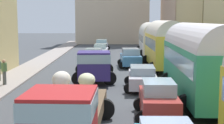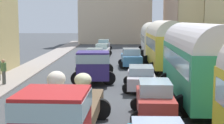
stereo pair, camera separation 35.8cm
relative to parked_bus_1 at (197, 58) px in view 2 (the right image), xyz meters
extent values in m
plane|color=#404347|center=(-4.52, 13.66, -2.27)|extent=(154.00, 154.00, 0.00)
cube|color=gray|center=(-11.77, 13.66, -2.20)|extent=(2.50, 70.00, 0.14)
cube|color=#A7A49C|center=(2.73, 13.66, -2.20)|extent=(2.50, 70.00, 0.14)
cube|color=tan|center=(6.44, 21.06, 3.12)|extent=(4.93, 13.24, 10.78)
cube|color=tan|center=(6.09, 35.11, 3.65)|extent=(4.23, 13.98, 11.85)
cube|color=beige|center=(-4.52, 44.73, 3.69)|extent=(12.93, 6.85, 11.91)
cube|color=#2D9269|center=(0.00, 0.00, -0.56)|extent=(2.73, 10.02, 2.42)
cylinder|color=silver|center=(0.00, 0.00, 0.65)|extent=(2.68, 9.82, 2.38)
cube|color=#99B7C6|center=(0.00, 0.00, -0.03)|extent=(2.76, 9.23, 0.77)
cylinder|color=black|center=(-1.06, 3.12, -1.77)|extent=(1.00, 0.35, 1.00)
cylinder|color=black|center=(1.25, 3.05, -1.77)|extent=(1.00, 0.35, 1.00)
cylinder|color=black|center=(-1.25, -3.05, -1.77)|extent=(1.00, 0.35, 1.00)
cube|color=yellow|center=(-0.15, 11.07, -0.50)|extent=(2.43, 8.09, 2.55)
cylinder|color=silver|center=(-0.15, 11.07, 0.78)|extent=(2.38, 7.93, 2.35)
cube|color=#99B7C6|center=(-0.15, 11.07, 0.06)|extent=(2.47, 7.44, 0.82)
cylinder|color=black|center=(-1.30, 13.57, -1.77)|extent=(1.00, 0.35, 1.00)
cylinder|color=black|center=(0.98, 13.58, -1.77)|extent=(1.00, 0.35, 1.00)
cylinder|color=black|center=(-1.28, 8.56, -1.77)|extent=(1.00, 0.35, 1.00)
cylinder|color=black|center=(1.00, 8.57, -1.77)|extent=(1.00, 0.35, 1.00)
cube|color=silver|center=(0.07, 22.40, -0.62)|extent=(2.72, 9.74, 2.29)
cylinder|color=silver|center=(0.07, 22.40, 0.52)|extent=(2.66, 9.54, 2.36)
cube|color=#99B7C6|center=(0.07, 22.40, -0.12)|extent=(2.74, 8.97, 0.73)
cylinder|color=black|center=(-0.98, 25.43, -1.77)|extent=(1.00, 0.35, 1.00)
cylinder|color=black|center=(1.31, 25.36, -1.77)|extent=(1.00, 0.35, 1.00)
cylinder|color=black|center=(-1.17, 19.44, -1.77)|extent=(1.00, 0.35, 1.00)
cylinder|color=black|center=(1.12, 19.37, -1.77)|extent=(1.00, 0.35, 1.00)
cube|color=#B41F20|center=(-6.12, -7.75, -0.96)|extent=(2.14, 2.28, 1.71)
cube|color=#99B7C6|center=(-6.12, -7.75, -0.48)|extent=(2.18, 2.37, 0.55)
cube|color=brown|center=(-5.96, -4.23, -1.55)|extent=(2.26, 4.93, 0.55)
ellipsoid|color=#E8E7C7|center=(-5.73, -3.34, -1.00)|extent=(1.10, 1.13, 0.54)
ellipsoid|color=beige|center=(-5.65, -5.20, -1.00)|extent=(0.96, 1.11, 0.55)
ellipsoid|color=beige|center=(-6.50, -5.61, -1.05)|extent=(0.98, 0.81, 0.45)
ellipsoid|color=beige|center=(-5.58, -5.72, -0.70)|extent=(0.88, 1.03, 0.48)
ellipsoid|color=silver|center=(-5.71, -2.73, -0.69)|extent=(1.03, 1.06, 0.48)
ellipsoid|color=beige|center=(-5.67, -3.26, -0.57)|extent=(0.80, 1.01, 0.58)
ellipsoid|color=silver|center=(-6.41, -5.53, -0.14)|extent=(0.82, 0.97, 0.60)
cylinder|color=black|center=(-4.91, -3.44, -1.82)|extent=(0.90, 0.32, 0.90)
cylinder|color=black|center=(-6.95, -3.35, -1.82)|extent=(0.90, 0.32, 0.90)
cube|color=navy|center=(-5.75, 4.06, -0.93)|extent=(2.15, 2.12, 1.78)
cube|color=#99B7C6|center=(-5.75, 4.06, -0.43)|extent=(2.19, 2.21, 0.57)
cube|color=#4F4E42|center=(-5.90, 7.47, -1.55)|extent=(2.27, 4.89, 0.55)
ellipsoid|color=beige|center=(-6.07, 6.52, -0.99)|extent=(1.11, 1.01, 0.55)
ellipsoid|color=beige|center=(-5.79, 7.52, -1.01)|extent=(1.04, 0.99, 0.52)
ellipsoid|color=beige|center=(-6.05, 5.87, -1.03)|extent=(0.78, 0.93, 0.49)
ellipsoid|color=beige|center=(-6.24, 6.39, -0.56)|extent=(0.91, 0.83, 0.60)
ellipsoid|color=beige|center=(-5.82, 7.63, -0.70)|extent=(1.05, 1.18, 0.48)
cylinder|color=black|center=(-4.73, 4.28, -1.82)|extent=(0.90, 0.31, 0.90)
cylinder|color=black|center=(-6.78, 4.19, -1.82)|extent=(0.90, 0.31, 0.90)
cylinder|color=black|center=(-4.91, 8.38, -1.82)|extent=(0.90, 0.31, 0.90)
cylinder|color=black|center=(-6.97, 8.29, -1.82)|extent=(0.90, 0.31, 0.90)
cube|color=silver|center=(-6.32, 14.63, -1.61)|extent=(1.88, 3.92, 0.79)
cube|color=#A1BAC1|center=(-6.32, 14.63, -0.97)|extent=(1.58, 2.07, 0.50)
cylinder|color=black|center=(-5.55, 13.40, -1.97)|extent=(0.60, 0.21, 0.60)
cylinder|color=black|center=(-7.22, 13.49, -1.97)|extent=(0.60, 0.21, 0.60)
cylinder|color=black|center=(-5.42, 15.77, -1.97)|extent=(0.60, 0.21, 0.60)
cylinder|color=black|center=(-7.09, 15.87, -1.97)|extent=(0.60, 0.21, 0.60)
cube|color=silver|center=(-5.90, 21.69, -1.67)|extent=(1.74, 4.45, 0.66)
cube|color=#9EBFBE|center=(-5.90, 21.69, -1.06)|extent=(1.46, 2.34, 0.56)
cylinder|color=black|center=(-5.21, 20.30, -1.97)|extent=(0.60, 0.21, 0.60)
cylinder|color=black|center=(-6.74, 20.37, -1.97)|extent=(0.60, 0.21, 0.60)
cylinder|color=black|center=(-5.07, 23.01, -1.97)|extent=(0.60, 0.21, 0.60)
cylinder|color=black|center=(-6.60, 23.08, -1.97)|extent=(0.60, 0.21, 0.60)
cube|color=gray|center=(-6.00, 29.22, -1.63)|extent=(1.72, 3.73, 0.74)
cube|color=#97C3C4|center=(-6.00, 29.22, -0.99)|extent=(1.47, 1.96, 0.54)
cylinder|color=black|center=(-5.24, 28.06, -1.97)|extent=(0.60, 0.21, 0.60)
cylinder|color=black|center=(-6.83, 28.11, -1.97)|extent=(0.60, 0.21, 0.60)
cylinder|color=black|center=(-5.16, 30.33, -1.97)|extent=(0.60, 0.21, 0.60)
cylinder|color=black|center=(-6.75, 30.39, -1.97)|extent=(0.60, 0.21, 0.60)
cube|color=#A8302B|center=(-2.55, -3.20, -1.59)|extent=(1.65, 3.67, 0.82)
cube|color=#9DBBCD|center=(-2.55, -3.20, -0.90)|extent=(1.41, 1.93, 0.55)
cylinder|color=black|center=(-3.27, -2.05, -1.97)|extent=(0.60, 0.21, 0.60)
cylinder|color=black|center=(-1.74, -2.10, -1.97)|extent=(0.60, 0.21, 0.60)
cylinder|color=black|center=(-3.35, -4.29, -1.97)|extent=(0.60, 0.21, 0.60)
cylinder|color=black|center=(-1.82, -4.34, -1.97)|extent=(0.60, 0.21, 0.60)
cube|color=silver|center=(-2.70, 2.88, -1.64)|extent=(1.86, 4.15, 0.71)
cube|color=#97ADBC|center=(-2.70, 2.88, -1.06)|extent=(1.56, 2.19, 0.46)
cylinder|color=black|center=(-3.47, 4.18, -1.97)|extent=(0.60, 0.21, 0.60)
cylinder|color=black|center=(-1.81, 4.10, -1.97)|extent=(0.60, 0.21, 0.60)
cylinder|color=black|center=(-3.59, 1.66, -1.97)|extent=(0.60, 0.21, 0.60)
cylinder|color=black|center=(-1.94, 1.58, -1.97)|extent=(0.60, 0.21, 0.60)
cube|color=#458AC6|center=(-2.88, 12.76, -1.58)|extent=(1.83, 3.69, 0.84)
cube|color=#A5B7C7|center=(-2.88, 12.76, -0.86)|extent=(1.56, 1.94, 0.59)
cylinder|color=black|center=(-3.77, 13.86, -1.97)|extent=(0.60, 0.21, 0.60)
cylinder|color=black|center=(-2.07, 13.92, -1.97)|extent=(0.60, 0.21, 0.60)
cylinder|color=black|center=(-3.69, 11.61, -1.97)|extent=(0.60, 0.21, 0.60)
cylinder|color=black|center=(-1.99, 11.67, -1.97)|extent=(0.60, 0.21, 0.60)
cylinder|color=#4E534E|center=(-11.49, 3.72, -2.20)|extent=(0.20, 0.20, 0.14)
cylinder|color=#4E534E|center=(-11.49, 3.72, -1.70)|extent=(0.30, 0.30, 0.87)
cylinder|color=#517640|center=(-11.49, 3.72, -1.00)|extent=(0.47, 0.47, 0.53)
sphere|color=tan|center=(-11.49, 3.72, -0.62)|extent=(0.23, 0.23, 0.23)
camera|label=1|loc=(-4.57, -17.55, 2.01)|focal=53.85mm
camera|label=2|loc=(-4.22, -17.55, 2.01)|focal=53.85mm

